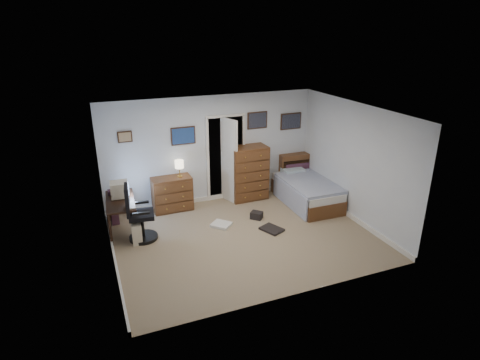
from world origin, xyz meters
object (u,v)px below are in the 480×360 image
(computer_desk, at_px, (117,208))
(bed, at_px, (306,191))
(office_chair, at_px, (138,219))
(tall_dresser, at_px, (248,173))
(low_dresser, at_px, (172,194))

(computer_desk, distance_m, bed, 4.28)
(office_chair, bearing_deg, tall_dresser, 28.94)
(office_chair, xyz_separation_m, tall_dresser, (2.76, 1.08, 0.21))
(office_chair, bearing_deg, computer_desk, 132.60)
(computer_desk, xyz_separation_m, office_chair, (0.35, -0.50, -0.08))
(office_chair, height_order, low_dresser, office_chair)
(low_dresser, height_order, bed, low_dresser)
(computer_desk, bearing_deg, low_dresser, 29.41)
(office_chair, height_order, tall_dresser, tall_dresser)
(low_dresser, xyz_separation_m, bed, (3.01, -0.80, -0.10))
(computer_desk, relative_size, low_dresser, 1.39)
(bed, bearing_deg, tall_dresser, 147.22)
(computer_desk, height_order, tall_dresser, tall_dresser)
(office_chair, height_order, bed, office_chair)
(tall_dresser, xyz_separation_m, bed, (1.16, -0.77, -0.35))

